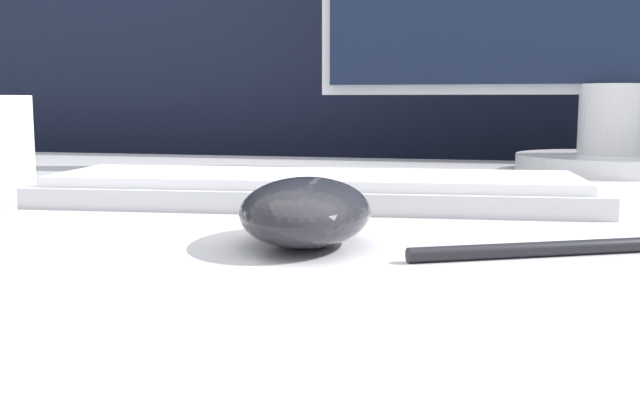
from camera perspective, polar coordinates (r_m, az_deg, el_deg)
partition_panel at (r=1.22m, az=6.00°, el=-1.60°), size 5.00×0.03×1.27m
computer_mouse_near at (r=0.43m, az=-1.10°, el=-0.85°), size 0.09×0.13×0.04m
keyboard at (r=0.60m, az=-0.46°, el=0.83°), size 0.45×0.17×0.02m
pen at (r=0.41m, az=16.34°, el=-3.63°), size 0.13×0.07×0.01m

